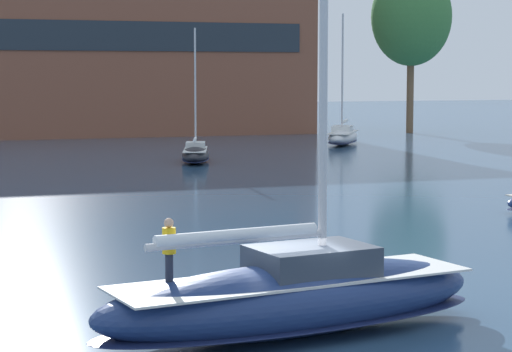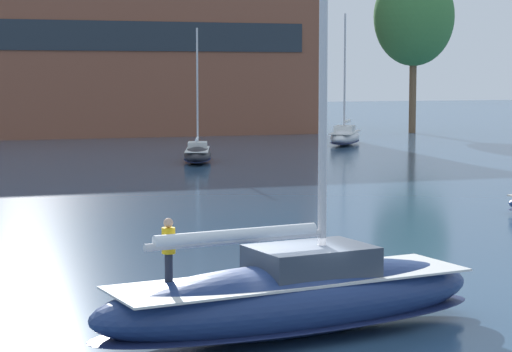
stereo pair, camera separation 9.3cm
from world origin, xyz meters
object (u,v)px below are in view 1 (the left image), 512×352
tree_shore_left (411,17)px  sailboat_moored_near_marina (343,136)px  sailboat_main (294,295)px  sailboat_moored_outer_mooring (195,153)px

tree_shore_left → sailboat_moored_near_marina: 24.92m
sailboat_main → sailboat_moored_outer_mooring: (11.02, 49.94, -0.35)m
sailboat_main → sailboat_moored_near_marina: size_ratio=1.24×
sailboat_moored_near_marina → sailboat_moored_outer_mooring: bearing=-143.3°
sailboat_moored_outer_mooring → sailboat_main: bearing=-102.4°
sailboat_moored_near_marina → sailboat_moored_outer_mooring: sailboat_moored_near_marina is taller
tree_shore_left → sailboat_main: (-44.57, -79.06, -12.16)m
tree_shore_left → sailboat_moored_near_marina: tree_shore_left is taller
tree_shore_left → sailboat_main: tree_shore_left is taller
sailboat_main → sailboat_moored_near_marina: sailboat_main is taller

